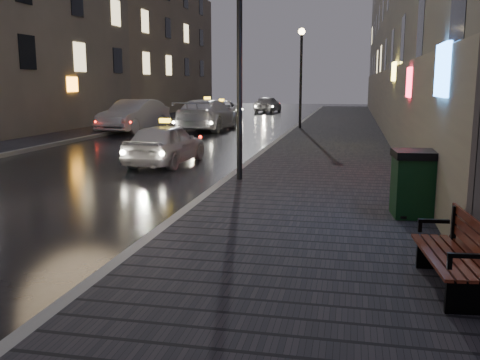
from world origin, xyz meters
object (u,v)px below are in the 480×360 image
(taxi_mid, at_px, (207,115))
(trash_bin, at_px, (414,183))
(car_far, at_px, (268,104))
(taxi_far, at_px, (222,110))
(taxi_near, at_px, (166,144))
(bench, at_px, (457,254))
(car_left_mid, at_px, (134,116))
(lamp_near, at_px, (239,46))
(lamp_far, at_px, (301,66))

(taxi_mid, bearing_deg, trash_bin, 117.81)
(car_far, bearing_deg, trash_bin, 109.55)
(trash_bin, height_order, taxi_far, trash_bin)
(trash_bin, bearing_deg, taxi_near, 133.85)
(bench, distance_m, taxi_near, 12.01)
(trash_bin, distance_m, taxi_near, 9.24)
(taxi_mid, relative_size, car_far, 1.39)
(bench, height_order, car_left_mid, car_left_mid)
(lamp_near, relative_size, taxi_mid, 0.91)
(trash_bin, relative_size, taxi_mid, 0.21)
(car_far, bearing_deg, taxi_far, 85.69)
(lamp_far, relative_size, bench, 2.98)
(car_far, bearing_deg, taxi_mid, 94.86)
(lamp_near, height_order, bench, lamp_near)
(lamp_near, bearing_deg, bench, -58.91)
(taxi_far, bearing_deg, lamp_near, -80.85)
(taxi_far, xyz_separation_m, car_far, (1.83, 9.56, 0.05))
(taxi_far, bearing_deg, taxi_mid, -87.05)
(bench, height_order, taxi_near, taxi_near)
(trash_bin, height_order, taxi_near, trash_bin)
(taxi_near, bearing_deg, car_left_mid, -59.51)
(lamp_near, distance_m, taxi_mid, 16.43)
(bench, bearing_deg, trash_bin, 86.37)
(taxi_near, height_order, car_left_mid, car_left_mid)
(lamp_far, distance_m, car_left_mid, 9.33)
(car_left_mid, bearing_deg, taxi_far, 83.60)
(lamp_far, xyz_separation_m, taxi_mid, (-5.05, -0.59, -2.64))
(trash_bin, xyz_separation_m, car_far, (-8.47, 36.64, -0.06))
(taxi_mid, bearing_deg, car_far, -89.79)
(bench, xyz_separation_m, taxi_mid, (-9.12, 22.15, 0.25))
(car_left_mid, bearing_deg, lamp_far, 21.03)
(bench, distance_m, taxi_mid, 23.96)
(car_left_mid, relative_size, car_far, 1.23)
(taxi_near, distance_m, taxi_far, 21.29)
(taxi_near, bearing_deg, lamp_far, -100.10)
(bench, relative_size, taxi_near, 0.45)
(taxi_mid, xyz_separation_m, taxi_far, (-1.30, 8.56, -0.19))
(lamp_near, xyz_separation_m, lamp_far, (0.00, 16.00, 0.00))
(lamp_far, relative_size, taxi_far, 1.12)
(car_left_mid, xyz_separation_m, taxi_mid, (3.60, 1.69, -0.00))
(bench, bearing_deg, taxi_mid, 106.89)
(taxi_far, bearing_deg, trash_bin, -74.86)
(lamp_far, bearing_deg, taxi_near, -103.10)
(lamp_near, relative_size, bench, 2.98)
(lamp_near, relative_size, car_far, 1.27)
(lamp_far, distance_m, taxi_far, 10.58)
(lamp_far, height_order, taxi_far, lamp_far)
(car_left_mid, distance_m, car_far, 20.24)
(trash_bin, xyz_separation_m, taxi_near, (-6.99, 6.05, -0.11))
(lamp_far, bearing_deg, bench, -79.86)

